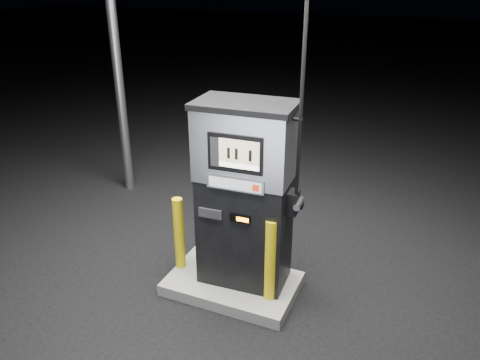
% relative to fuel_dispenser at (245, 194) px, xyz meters
% --- Properties ---
extents(ground, '(80.00, 80.00, 0.00)m').
position_rel_fuel_dispenser_xyz_m(ground, '(-0.13, -0.10, -1.31)').
color(ground, black).
rests_on(ground, ground).
extents(pump_island, '(1.60, 1.00, 0.15)m').
position_rel_fuel_dispenser_xyz_m(pump_island, '(-0.13, -0.10, -1.24)').
color(pump_island, slate).
rests_on(pump_island, ground).
extents(fuel_dispenser, '(1.26, 0.74, 4.70)m').
position_rel_fuel_dispenser_xyz_m(fuel_dispenser, '(0.00, 0.00, 0.00)').
color(fuel_dispenser, black).
rests_on(fuel_dispenser, pump_island).
extents(bollard_left, '(0.16, 0.16, 0.98)m').
position_rel_fuel_dispenser_xyz_m(bollard_left, '(-0.87, -0.11, -0.67)').
color(bollard_left, '#DDBF0C').
rests_on(bollard_left, pump_island).
extents(bollard_right, '(0.15, 0.15, 1.03)m').
position_rel_fuel_dispenser_xyz_m(bollard_right, '(0.42, -0.25, -0.65)').
color(bollard_right, '#DDBF0C').
rests_on(bollard_right, pump_island).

